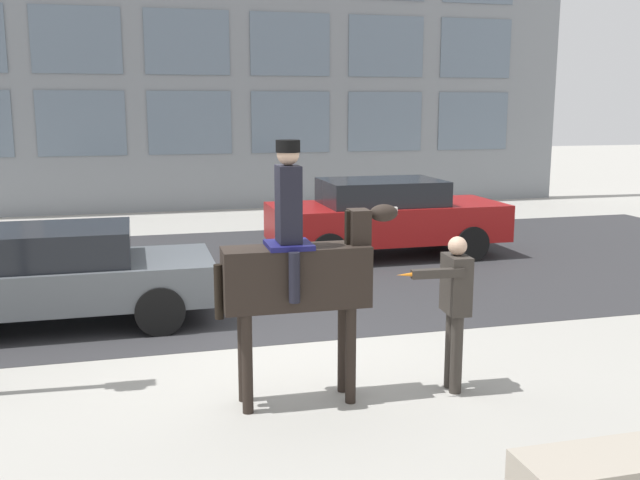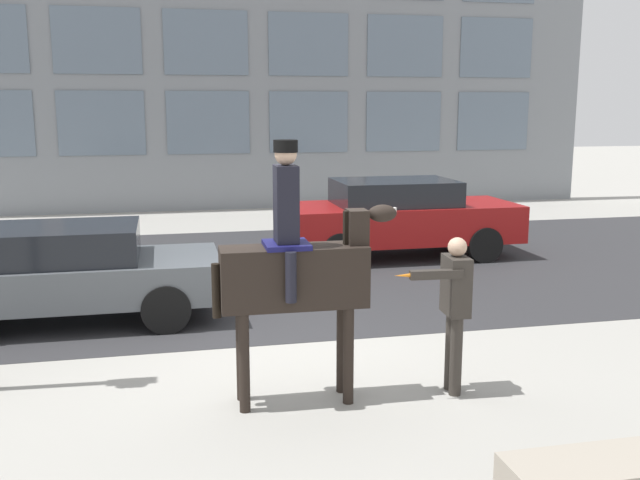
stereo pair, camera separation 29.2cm
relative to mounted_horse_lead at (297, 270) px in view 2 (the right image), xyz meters
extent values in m
plane|color=#9E9B93|center=(0.05, 1.29, -1.41)|extent=(80.00, 80.00, 0.00)
cube|color=#2D2D30|center=(0.05, 6.04, -1.40)|extent=(23.54, 8.50, 0.01)
cube|color=slate|center=(-2.91, 14.12, 1.14)|extent=(2.37, 0.02, 1.79)
cube|color=slate|center=(0.05, 14.12, 1.14)|extent=(2.37, 0.02, 1.79)
cube|color=slate|center=(3.01, 14.12, 1.14)|extent=(2.37, 0.02, 1.79)
cube|color=slate|center=(5.97, 14.12, 1.14)|extent=(2.37, 0.02, 1.79)
cube|color=slate|center=(8.93, 14.12, 1.14)|extent=(2.37, 0.02, 1.79)
cube|color=slate|center=(-2.91, 14.12, 3.37)|extent=(2.37, 0.02, 1.79)
cube|color=slate|center=(0.05, 14.12, 3.37)|extent=(2.37, 0.02, 1.79)
cube|color=slate|center=(3.01, 14.12, 3.37)|extent=(2.37, 0.02, 1.79)
cube|color=slate|center=(5.97, 14.12, 3.37)|extent=(2.37, 0.02, 1.79)
cube|color=slate|center=(8.93, 14.12, 3.37)|extent=(2.37, 0.02, 1.79)
cube|color=black|center=(-0.03, 0.00, -0.07)|extent=(1.49, 0.47, 0.62)
cylinder|color=black|center=(0.51, 0.14, -0.89)|extent=(0.11, 0.11, 1.02)
cylinder|color=black|center=(0.50, -0.16, -0.89)|extent=(0.11, 0.11, 1.02)
cylinder|color=black|center=(-0.56, 0.16, -0.89)|extent=(0.11, 0.11, 1.02)
cylinder|color=black|center=(-0.57, -0.14, -0.89)|extent=(0.11, 0.11, 1.02)
cube|color=black|center=(0.62, -0.01, 0.31)|extent=(0.20, 0.25, 0.57)
cube|color=black|center=(0.50, -0.01, 0.33)|extent=(0.04, 0.08, 0.51)
ellipsoid|color=black|center=(0.88, -0.02, 0.55)|extent=(0.30, 0.20, 0.18)
cube|color=silver|center=(0.97, -0.02, 0.57)|extent=(0.11, 0.05, 0.07)
cylinder|color=black|center=(-0.81, 0.02, -0.18)|extent=(0.09, 0.09, 0.55)
cube|color=#14144C|center=(-0.11, 0.00, 0.26)|extent=(0.45, 0.49, 0.05)
cube|color=black|center=(-0.11, 0.00, 0.67)|extent=(0.23, 0.32, 0.76)
sphere|color=#D1A889|center=(-0.11, 0.00, 1.16)|extent=(0.22, 0.22, 0.22)
cylinder|color=black|center=(-0.11, 0.00, 1.24)|extent=(0.24, 0.24, 0.12)
cylinder|color=black|center=(-0.10, 0.27, -0.01)|extent=(0.11, 0.11, 0.50)
cylinder|color=black|center=(-0.11, -0.27, -0.01)|extent=(0.11, 0.11, 0.50)
cylinder|color=#332D28|center=(1.66, -0.20, -0.97)|extent=(0.13, 0.13, 0.87)
cylinder|color=#332D28|center=(1.67, -0.04, -0.97)|extent=(0.13, 0.13, 0.87)
cube|color=#332D28|center=(1.67, -0.12, -0.23)|extent=(0.25, 0.41, 0.62)
sphere|color=#D1A889|center=(1.67, -0.12, 0.18)|extent=(0.20, 0.20, 0.20)
cube|color=#332D28|center=(1.38, -0.28, -0.06)|extent=(0.56, 0.13, 0.09)
cone|color=orange|center=(1.04, -0.26, -0.06)|extent=(0.18, 0.06, 0.04)
cube|color=#51565B|center=(-2.58, 3.41, -0.79)|extent=(4.08, 1.74, 0.57)
cube|color=black|center=(-2.68, 3.41, -0.26)|extent=(2.04, 1.53, 0.48)
cylinder|color=black|center=(-1.31, 2.61, -1.07)|extent=(0.67, 0.21, 0.67)
cylinder|color=black|center=(-1.31, 4.21, -1.07)|extent=(0.67, 0.21, 0.67)
cube|color=maroon|center=(3.35, 6.64, -0.69)|extent=(4.71, 1.87, 0.73)
cube|color=black|center=(3.23, 6.64, -0.08)|extent=(2.35, 1.65, 0.49)
cylinder|color=black|center=(4.80, 5.78, -1.05)|extent=(0.70, 0.22, 0.70)
cylinder|color=black|center=(4.80, 7.50, -1.05)|extent=(0.70, 0.22, 0.70)
cylinder|color=black|center=(1.89, 5.78, -1.05)|extent=(0.70, 0.22, 0.70)
cylinder|color=black|center=(1.89, 7.50, -1.05)|extent=(0.70, 0.22, 0.70)
camera|label=1|loc=(-1.56, -6.81, 1.63)|focal=40.00mm
camera|label=2|loc=(-1.28, -6.88, 1.63)|focal=40.00mm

